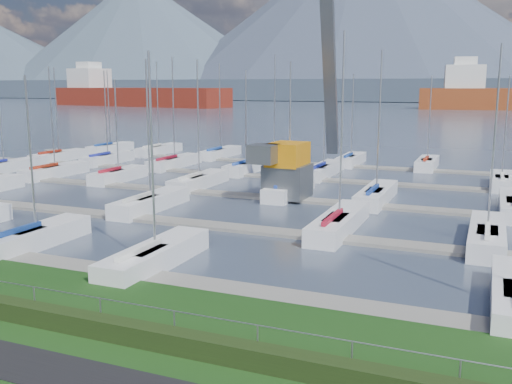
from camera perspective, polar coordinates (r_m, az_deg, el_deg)
The scene contains 10 objects.
path at distance 18.90m, azimuth -18.43°, elevation -16.90°, with size 160.00×2.00×0.04m, color black.
water at distance 275.85m, azimuth 20.26°, elevation 8.11°, with size 800.00×540.00×0.20m, color #3E485A.
hedge at distance 20.57m, azimuth -13.66°, elevation -13.26°, with size 80.00×0.70×0.70m, color #1F3011.
fence at distance 20.55m, azimuth -13.10°, elevation -10.70°, with size 0.04×0.04×80.00m, color gray.
foothill at distance 345.67m, azimuth 20.83°, elevation 9.52°, with size 900.00×80.00×12.00m, color #3D4959.
mountains at distance 421.84m, azimuth 22.59°, elevation 15.02°, with size 1190.00×360.00×115.00m.
docks at distance 43.88m, azimuth 6.99°, elevation -1.02°, with size 90.00×41.60×0.25m.
crane at distance 45.26m, azimuth 4.28°, elevation 6.48°, with size 5.33×13.25×22.35m.
cargo_ship_west at distance 257.28m, azimuth -12.34°, elevation 9.30°, with size 87.15×31.32×21.50m.
sailboat_fleet at distance 46.29m, azimuth 4.49°, elevation 6.66°, with size 75.08×49.90×13.72m.
Camera 1 is at (11.33, -15.47, 8.58)m, focal length 40.00 mm.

